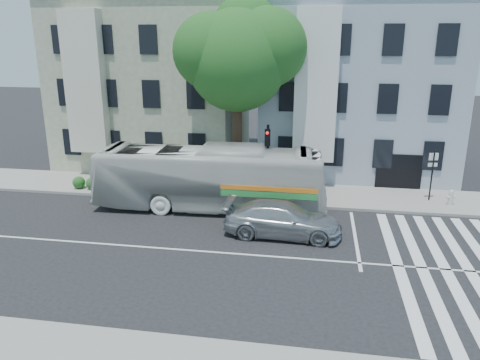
% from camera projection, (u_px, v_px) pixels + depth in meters
% --- Properties ---
extents(ground, '(120.00, 120.00, 0.00)m').
position_uv_depth(ground, '(203.00, 251.00, 19.95)').
color(ground, black).
rests_on(ground, ground).
extents(sidewalk_far, '(80.00, 4.00, 0.15)m').
position_uv_depth(sidewalk_far, '(236.00, 191.00, 27.46)').
color(sidewalk_far, gray).
rests_on(sidewalk_far, ground).
extents(building_left, '(12.00, 10.00, 11.00)m').
position_uv_depth(building_left, '(157.00, 84.00, 33.57)').
color(building_left, gray).
rests_on(building_left, ground).
extents(building_right, '(12.00, 10.00, 11.00)m').
position_uv_depth(building_right, '(356.00, 87.00, 31.36)').
color(building_right, '#98A3B5').
rests_on(building_right, ground).
extents(street_tree, '(7.30, 5.90, 11.10)m').
position_uv_depth(street_tree, '(239.00, 54.00, 25.86)').
color(street_tree, '#2D2116').
rests_on(street_tree, ground).
extents(bus, '(3.43, 12.24, 3.37)m').
position_uv_depth(bus, '(210.00, 178.00, 24.49)').
color(bus, silver).
rests_on(bus, ground).
extents(sedan, '(2.35, 5.44, 1.56)m').
position_uv_depth(sedan, '(283.00, 219.00, 21.37)').
color(sedan, '#B9BDC1').
rests_on(sedan, ground).
extents(hedge, '(8.14, 4.14, 0.70)m').
position_uv_depth(hedge, '(147.00, 186.00, 27.00)').
color(hedge, '#27611F').
rests_on(hedge, sidewalk_far).
extents(traffic_signal, '(0.46, 0.54, 4.36)m').
position_uv_depth(traffic_signal, '(267.00, 154.00, 24.79)').
color(traffic_signal, black).
rests_on(traffic_signal, ground).
extents(fire_hydrant, '(0.48, 0.27, 0.84)m').
position_uv_depth(fire_hydrant, '(451.00, 197.00, 24.93)').
color(fire_hydrant, silver).
rests_on(fire_hydrant, sidewalk_far).
extents(far_sign_pole, '(0.51, 0.22, 2.84)m').
position_uv_depth(far_sign_pole, '(432.00, 169.00, 25.26)').
color(far_sign_pole, black).
rests_on(far_sign_pole, sidewalk_far).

